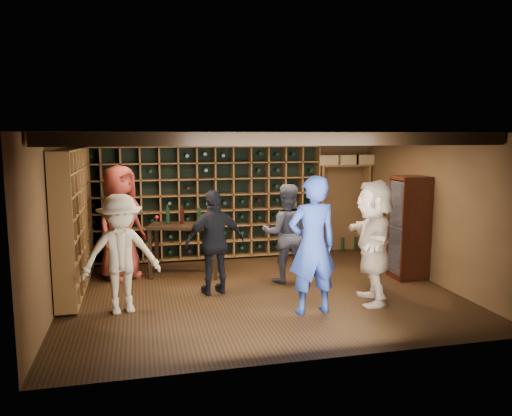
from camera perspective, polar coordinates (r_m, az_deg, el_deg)
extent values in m
plane|color=black|center=(8.04, 0.36, -9.57)|extent=(6.00, 6.00, 0.00)
plane|color=#4F351B|center=(10.17, -2.93, 1.40)|extent=(6.00, 0.00, 6.00)
plane|color=#4F351B|center=(5.39, 6.62, -4.76)|extent=(6.00, 0.00, 6.00)
plane|color=#4F351B|center=(7.63, -22.10, -1.48)|extent=(0.00, 5.00, 5.00)
plane|color=#4F351B|center=(8.93, 19.42, -0.01)|extent=(0.00, 5.00, 5.00)
plane|color=black|center=(7.65, 0.38, 8.55)|extent=(6.00, 6.00, 0.00)
cube|color=black|center=(6.11, 3.93, 7.86)|extent=(5.90, 0.18, 0.16)
cube|color=black|center=(7.17, 1.32, 7.93)|extent=(5.90, 0.18, 0.16)
cube|color=black|center=(8.24, -0.61, 7.97)|extent=(5.90, 0.18, 0.16)
cube|color=black|center=(9.31, -2.10, 8.00)|extent=(5.90, 0.18, 0.16)
cylinder|color=black|center=(7.46, -8.70, 7.62)|extent=(0.10, 0.10, 0.10)
cylinder|color=black|center=(8.12, 1.79, 7.75)|extent=(0.10, 0.10, 0.10)
cylinder|color=black|center=(7.82, 11.01, 7.59)|extent=(0.10, 0.10, 0.10)
cylinder|color=black|center=(8.79, -2.76, 7.78)|extent=(0.10, 0.10, 0.10)
cube|color=brown|center=(9.94, -5.73, 0.63)|extent=(4.65, 0.30, 2.20)
cube|color=black|center=(9.94, -5.73, 0.63)|extent=(4.56, 0.02, 2.16)
cube|color=brown|center=(8.43, -20.08, -1.19)|extent=(0.30, 2.65, 2.20)
cube|color=black|center=(8.43, -20.08, -1.19)|extent=(0.29, 0.02, 2.16)
cube|color=brown|center=(10.64, 10.09, 4.83)|extent=(1.15, 0.32, 0.04)
cube|color=brown|center=(10.95, 12.47, 0.01)|extent=(0.05, 0.28, 1.85)
cube|color=brown|center=(10.54, 7.36, -0.17)|extent=(0.05, 0.28, 1.85)
cube|color=#9E814F|center=(10.48, 8.09, 5.48)|extent=(0.40, 0.30, 0.20)
cube|color=#9E814F|center=(10.65, 10.35, 5.48)|extent=(0.40, 0.30, 0.20)
cube|color=#9E814F|center=(10.80, 12.06, 5.46)|extent=(0.40, 0.30, 0.20)
cube|color=black|center=(9.19, 16.91, -7.31)|extent=(0.55, 0.50, 0.10)
cube|color=black|center=(9.01, 17.13, -2.09)|extent=(0.55, 0.50, 1.70)
cube|color=white|center=(8.88, 15.68, -2.18)|extent=(0.01, 0.46, 1.60)
cube|color=black|center=(9.01, 17.13, -2.09)|extent=(0.50, 0.44, 0.02)
sphere|color=#59260C|center=(8.98, 17.05, -1.47)|extent=(0.18, 0.18, 0.18)
imported|color=navy|center=(6.93, 6.47, -4.25)|extent=(0.73, 0.50, 1.93)
imported|color=black|center=(8.41, 3.45, -2.92)|extent=(0.92, 0.78, 1.67)
imported|color=maroon|center=(8.88, -15.23, -1.61)|extent=(1.11, 1.14, 1.97)
imported|color=black|center=(7.79, -4.70, -3.93)|extent=(1.02, 0.57, 1.64)
imported|color=gray|center=(7.20, -15.18, -5.10)|extent=(1.18, 0.81, 1.67)
imported|color=tan|center=(7.56, 13.31, -3.77)|extent=(0.99, 1.78, 1.83)
cube|color=black|center=(8.83, -8.15, -2.03)|extent=(1.34, 0.91, 0.05)
cube|color=black|center=(8.79, -12.00, -5.23)|extent=(0.08, 0.08, 0.88)
cube|color=black|center=(8.59, -4.68, -5.38)|extent=(0.08, 0.08, 0.88)
cube|color=black|center=(9.27, -11.25, -4.50)|extent=(0.08, 0.08, 0.88)
cube|color=black|center=(9.09, -4.31, -4.63)|extent=(0.08, 0.08, 0.88)
cylinder|color=black|center=(8.91, -10.06, -0.90)|extent=(0.07, 0.07, 0.28)
cylinder|color=black|center=(8.86, -8.44, -0.91)|extent=(0.07, 0.07, 0.28)
cylinder|color=black|center=(8.81, -6.48, -0.93)|extent=(0.07, 0.07, 0.28)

